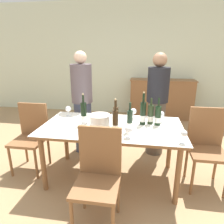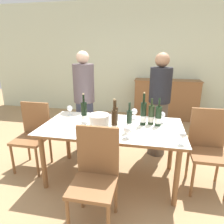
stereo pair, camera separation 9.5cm
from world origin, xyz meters
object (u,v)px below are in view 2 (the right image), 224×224
at_px(wine_glass_0, 84,123).
at_px(wine_glass_4, 70,109).
at_px(person_guest_left, 159,106).
at_px(wine_bottle_5, 158,117).
at_px(wine_glass_2, 183,135).
at_px(dining_table, 112,131).
at_px(wine_bottle_6, 114,123).
at_px(ice_bucket, 99,122).
at_px(wine_glass_5, 162,115).
at_px(wine_bottle_4, 143,114).
at_px(chair_left_end, 33,131).
at_px(wine_bottle_1, 115,119).
at_px(wine_glass_3, 127,130).
at_px(wine_bottle_2, 151,116).
at_px(person_host, 85,104).
at_px(wine_bottle_3, 129,122).
at_px(chair_near_front, 95,171).
at_px(chair_right_end, 208,144).
at_px(wine_glass_1, 134,112).
at_px(wine_bottle_0, 84,114).
at_px(sideboard_cabinet, 166,99).

xyz_separation_m(wine_glass_0, wine_glass_4, (-0.38, 0.49, 0.01)).
distance_m(wine_glass_4, person_guest_left, 1.36).
height_order(wine_bottle_5, wine_glass_2, wine_bottle_5).
bearing_deg(dining_table, wine_bottle_6, -73.57).
relative_size(ice_bucket, wine_glass_5, 1.64).
bearing_deg(wine_bottle_4, chair_left_end, -179.04).
bearing_deg(dining_table, wine_bottle_1, -58.78).
bearing_deg(ice_bucket, wine_bottle_1, 28.22).
bearing_deg(wine_glass_3, wine_glass_2, -4.24).
bearing_deg(wine_bottle_2, person_host, 153.07).
bearing_deg(chair_left_end, wine_bottle_5, 1.08).
bearing_deg(wine_bottle_5, chair_left_end, -178.92).
bearing_deg(wine_bottle_3, dining_table, 149.71).
relative_size(wine_bottle_1, person_host, 0.22).
bearing_deg(wine_bottle_4, chair_near_front, -116.70).
bearing_deg(person_host, ice_bucket, -61.61).
distance_m(wine_bottle_5, wine_glass_0, 0.91).
height_order(wine_bottle_4, chair_right_end, wine_bottle_4).
bearing_deg(wine_bottle_6, person_guest_left, 64.54).
bearing_deg(chair_left_end, wine_bottle_6, -15.93).
bearing_deg(wine_bottle_5, dining_table, -167.82).
height_order(wine_bottle_1, wine_glass_5, wine_bottle_1).
xyz_separation_m(wine_glass_2, chair_near_front, (-0.81, -0.32, -0.31)).
relative_size(wine_bottle_3, wine_glass_0, 2.58).
height_order(wine_bottle_3, wine_bottle_6, wine_bottle_6).
relative_size(wine_glass_4, wine_glass_5, 0.99).
xyz_separation_m(wine_bottle_5, wine_glass_1, (-0.31, 0.19, -0.01)).
xyz_separation_m(dining_table, chair_near_front, (-0.03, -0.68, -0.13)).
bearing_deg(wine_glass_4, wine_bottle_1, -27.68).
xyz_separation_m(wine_bottle_0, wine_glass_0, (0.06, -0.20, -0.04)).
height_order(wine_bottle_5, wine_glass_5, wine_bottle_5).
distance_m(wine_bottle_2, wine_glass_0, 0.84).
relative_size(wine_bottle_3, wine_glass_4, 2.35).
bearing_deg(person_guest_left, wine_bottle_5, -92.39).
relative_size(wine_bottle_2, wine_bottle_6, 0.81).
height_order(wine_bottle_1, wine_glass_1, wine_bottle_1).
bearing_deg(chair_left_end, wine_glass_5, 4.58).
xyz_separation_m(sideboard_cabinet, wine_bottle_6, (-0.74, -2.95, 0.41)).
distance_m(ice_bucket, wine_bottle_5, 0.74).
height_order(wine_bottle_3, wine_glass_0, wine_bottle_3).
xyz_separation_m(ice_bucket, wine_glass_4, (-0.56, 0.48, -0.01)).
relative_size(wine_bottle_5, chair_right_end, 0.36).
height_order(wine_bottle_2, person_guest_left, person_guest_left).
relative_size(wine_bottle_6, chair_right_end, 0.42).
bearing_deg(wine_bottle_1, wine_bottle_4, 33.96).
distance_m(wine_bottle_1, chair_near_front, 0.68).
bearing_deg(wine_glass_2, wine_bottle_4, 131.08).
bearing_deg(ice_bucket, wine_bottle_3, 9.72).
relative_size(wine_bottle_6, chair_left_end, 0.44).
xyz_separation_m(wine_bottle_4, chair_near_front, (-0.40, -0.80, -0.35)).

